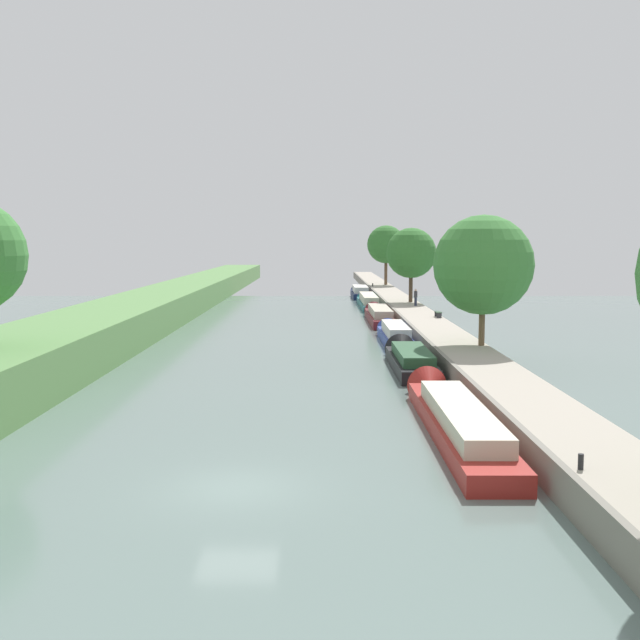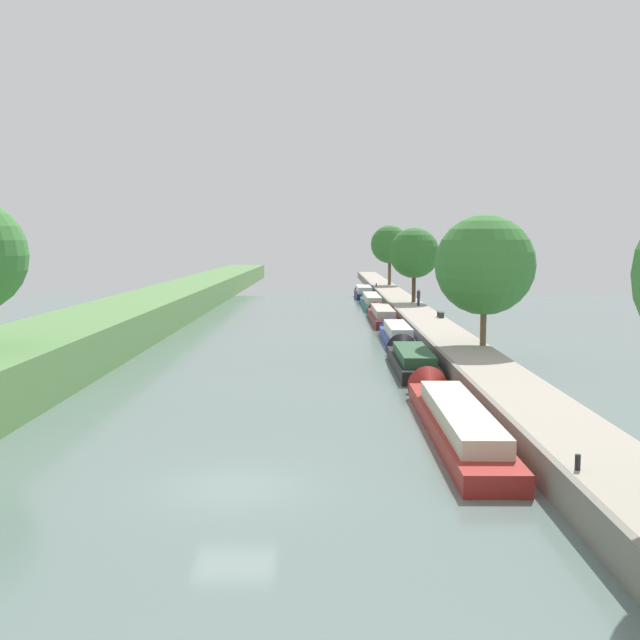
{
  "view_description": "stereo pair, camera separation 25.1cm",
  "coord_description": "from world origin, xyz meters",
  "px_view_note": "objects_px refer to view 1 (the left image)",
  "views": [
    {
      "loc": [
        2.56,
        -22.45,
        7.58
      ],
      "look_at": [
        2.37,
        39.36,
        1.0
      ],
      "focal_mm": 42.27,
      "sensor_mm": 36.0,
      "label": 1
    },
    {
      "loc": [
        2.81,
        -22.45,
        7.58
      ],
      "look_at": [
        2.37,
        39.36,
        1.0
      ],
      "focal_mm": 42.27,
      "sensor_mm": 36.0,
      "label": 2
    }
  ],
  "objects_px": {
    "narrowboat_blue": "(397,334)",
    "park_bench": "(440,313)",
    "person_walking": "(418,297)",
    "narrowboat_teal": "(370,301)",
    "narrowboat_navy": "(362,292)",
    "narrowboat_maroon": "(381,315)",
    "narrowboat_black": "(412,359)",
    "mooring_bollard_far": "(375,285)",
    "narrowboat_red": "(456,417)",
    "mooring_bollard_near": "(583,462)"
  },
  "relations": [
    {
      "from": "narrowboat_navy",
      "to": "park_bench",
      "type": "xyz_separation_m",
      "value": [
        4.58,
        -37.62,
        0.88
      ]
    },
    {
      "from": "person_walking",
      "to": "park_bench",
      "type": "bearing_deg",
      "value": -87.36
    },
    {
      "from": "mooring_bollard_near",
      "to": "person_walking",
      "type": "bearing_deg",
      "value": 87.79
    },
    {
      "from": "narrowboat_black",
      "to": "park_bench",
      "type": "distance_m",
      "value": 18.92
    },
    {
      "from": "narrowboat_maroon",
      "to": "park_bench",
      "type": "relative_size",
      "value": 9.19
    },
    {
      "from": "narrowboat_navy",
      "to": "person_walking",
      "type": "distance_m",
      "value": 27.04
    },
    {
      "from": "narrowboat_red",
      "to": "person_walking",
      "type": "relative_size",
      "value": 9.36
    },
    {
      "from": "person_walking",
      "to": "park_bench",
      "type": "relative_size",
      "value": 1.11
    },
    {
      "from": "narrowboat_red",
      "to": "park_bench",
      "type": "relative_size",
      "value": 10.36
    },
    {
      "from": "narrowboat_teal",
      "to": "park_bench",
      "type": "xyz_separation_m",
      "value": [
        4.4,
        -23.05,
        0.89
      ]
    },
    {
      "from": "narrowboat_navy",
      "to": "person_walking",
      "type": "height_order",
      "value": "person_walking"
    },
    {
      "from": "narrowboat_blue",
      "to": "mooring_bollard_near",
      "type": "xyz_separation_m",
      "value": [
        1.8,
        -35.02,
        0.79
      ]
    },
    {
      "from": "narrowboat_red",
      "to": "mooring_bollard_far",
      "type": "relative_size",
      "value": 34.52
    },
    {
      "from": "park_bench",
      "to": "narrowboat_blue",
      "type": "bearing_deg",
      "value": -121.94
    },
    {
      "from": "narrowboat_maroon",
      "to": "park_bench",
      "type": "bearing_deg",
      "value": -59.11
    },
    {
      "from": "narrowboat_maroon",
      "to": "mooring_bollard_far",
      "type": "relative_size",
      "value": 30.62
    },
    {
      "from": "narrowboat_blue",
      "to": "narrowboat_maroon",
      "type": "distance_m",
      "value": 14.3
    },
    {
      "from": "narrowboat_black",
      "to": "mooring_bollard_near",
      "type": "bearing_deg",
      "value": -85.16
    },
    {
      "from": "narrowboat_blue",
      "to": "narrowboat_teal",
      "type": "relative_size",
      "value": 0.72
    },
    {
      "from": "narrowboat_blue",
      "to": "narrowboat_navy",
      "type": "xyz_separation_m",
      "value": [
        -0.23,
        44.6,
        0.03
      ]
    },
    {
      "from": "narrowboat_red",
      "to": "narrowboat_maroon",
      "type": "xyz_separation_m",
      "value": [
        0.17,
        40.61,
        0.03
      ]
    },
    {
      "from": "narrowboat_teal",
      "to": "mooring_bollard_near",
      "type": "relative_size",
      "value": 34.58
    },
    {
      "from": "mooring_bollard_far",
      "to": "narrowboat_black",
      "type": "bearing_deg",
      "value": -91.91
    },
    {
      "from": "narrowboat_teal",
      "to": "park_bench",
      "type": "bearing_deg",
      "value": -79.18
    },
    {
      "from": "park_bench",
      "to": "person_walking",
      "type": "bearing_deg",
      "value": 92.64
    },
    {
      "from": "narrowboat_maroon",
      "to": "narrowboat_teal",
      "type": "bearing_deg",
      "value": 90.09
    },
    {
      "from": "narrowboat_teal",
      "to": "person_walking",
      "type": "xyz_separation_m",
      "value": [
        3.9,
        -12.12,
        1.42
      ]
    },
    {
      "from": "narrowboat_navy",
      "to": "person_walking",
      "type": "bearing_deg",
      "value": -81.32
    },
    {
      "from": "person_walking",
      "to": "mooring_bollard_far",
      "type": "bearing_deg",
      "value": 93.77
    },
    {
      "from": "narrowboat_red",
      "to": "narrowboat_maroon",
      "type": "relative_size",
      "value": 1.13
    },
    {
      "from": "narrowboat_red",
      "to": "narrowboat_navy",
      "type": "distance_m",
      "value": 70.91
    },
    {
      "from": "narrowboat_teal",
      "to": "narrowboat_navy",
      "type": "xyz_separation_m",
      "value": [
        -0.17,
        14.57,
        0.02
      ]
    },
    {
      "from": "person_walking",
      "to": "park_bench",
      "type": "height_order",
      "value": "person_walking"
    },
    {
      "from": "narrowboat_blue",
      "to": "park_bench",
      "type": "relative_size",
      "value": 7.42
    },
    {
      "from": "narrowboat_blue",
      "to": "person_walking",
      "type": "xyz_separation_m",
      "value": [
        3.85,
        17.91,
        1.43
      ]
    },
    {
      "from": "narrowboat_maroon",
      "to": "person_walking",
      "type": "bearing_deg",
      "value": 42.96
    },
    {
      "from": "mooring_bollard_far",
      "to": "park_bench",
      "type": "relative_size",
      "value": 0.3
    },
    {
      "from": "park_bench",
      "to": "narrowboat_red",
      "type": "bearing_deg",
      "value": -97.79
    },
    {
      "from": "narrowboat_maroon",
      "to": "narrowboat_black",
      "type": "bearing_deg",
      "value": -90.39
    },
    {
      "from": "narrowboat_black",
      "to": "narrowboat_maroon",
      "type": "xyz_separation_m",
      "value": [
        0.17,
        25.66,
        0.06
      ]
    },
    {
      "from": "park_bench",
      "to": "mooring_bollard_far",
      "type": "bearing_deg",
      "value": 93.48
    },
    {
      "from": "mooring_bollard_near",
      "to": "park_bench",
      "type": "distance_m",
      "value": 42.08
    },
    {
      "from": "narrowboat_navy",
      "to": "narrowboat_teal",
      "type": "bearing_deg",
      "value": -89.31
    },
    {
      "from": "narrowboat_red",
      "to": "mooring_bollard_far",
      "type": "distance_m",
      "value": 75.26
    },
    {
      "from": "narrowboat_navy",
      "to": "mooring_bollard_near",
      "type": "distance_m",
      "value": 79.65
    },
    {
      "from": "narrowboat_maroon",
      "to": "mooring_bollard_near",
      "type": "xyz_separation_m",
      "value": [
        1.83,
        -49.32,
        0.78
      ]
    },
    {
      "from": "narrowboat_black",
      "to": "narrowboat_red",
      "type": "bearing_deg",
      "value": -89.99
    },
    {
      "from": "narrowboat_teal",
      "to": "narrowboat_navy",
      "type": "distance_m",
      "value": 14.57
    },
    {
      "from": "narrowboat_blue",
      "to": "person_walking",
      "type": "distance_m",
      "value": 18.37
    },
    {
      "from": "narrowboat_black",
      "to": "narrowboat_blue",
      "type": "height_order",
      "value": "narrowboat_blue"
    }
  ]
}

